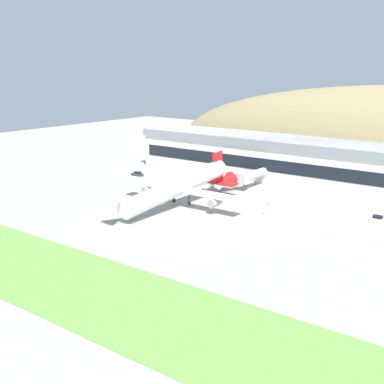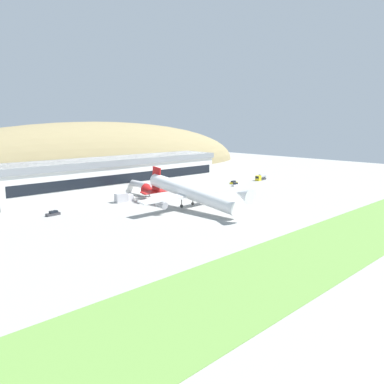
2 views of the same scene
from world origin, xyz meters
The scene contains 10 objects.
ground_plane centered at (0.00, 0.00, 0.00)m, with size 367.97×367.97×0.00m, color #9E9E99.
grass_strip_foreground centered at (0.00, -43.39, 0.04)m, with size 331.17×23.20×0.08m, color #669342.
terminal_building centered at (-7.37, 53.80, 7.78)m, with size 99.11×19.65×13.77m.
jetway_0 centered at (-5.68, 37.07, 3.99)m, with size 3.38×13.39×5.43m.
cargo_airplane centered at (-8.93, 6.71, 5.51)m, with size 37.85×50.21×12.13m.
service_car_1 centered at (37.36, 25.74, 0.67)m, with size 3.91×1.63×1.62m.
service_car_2 centered at (-45.77, 29.07, 0.60)m, with size 4.44×2.05×1.45m.
fuel_truck centered at (-18.63, 31.29, 1.53)m, with size 6.84×2.76×3.26m.
traffic_cone_0 centered at (8.24, 23.76, 0.28)m, with size 0.52×0.52×0.58m.
traffic_cone_1 centered at (11.74, 14.95, 0.28)m, with size 0.52×0.52×0.58m.
Camera 1 is at (78.20, -98.77, 37.29)m, focal length 50.00 mm.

